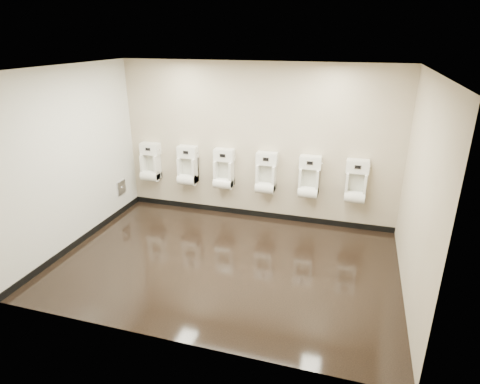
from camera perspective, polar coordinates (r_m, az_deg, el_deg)
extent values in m
cube|color=black|center=(6.14, -2.03, -9.95)|extent=(5.00, 3.50, 0.00)
cube|color=silver|center=(5.25, -2.45, 17.10)|extent=(5.00, 3.50, 0.00)
cube|color=#BCB097|center=(7.15, 2.30, 6.89)|extent=(5.00, 0.02, 2.80)
cube|color=#BCB097|center=(4.05, -10.19, -5.30)|extent=(5.00, 0.02, 2.80)
cube|color=#BCB097|center=(6.74, -22.86, 4.28)|extent=(0.02, 3.50, 2.80)
cube|color=#BCB097|center=(5.33, 24.16, -0.21)|extent=(0.02, 3.50, 2.80)
cube|color=white|center=(6.73, -22.83, 4.28)|extent=(0.01, 3.50, 2.80)
cube|color=black|center=(7.59, 2.13, -3.04)|extent=(5.00, 0.02, 0.10)
cube|color=black|center=(7.21, -21.25, -6.00)|extent=(0.02, 3.50, 0.10)
cube|color=#9E9EA3|center=(7.91, -16.53, 0.63)|extent=(0.03, 0.25, 0.25)
cylinder|color=silver|center=(7.90, -16.42, 0.61)|extent=(0.02, 0.04, 0.04)
cube|color=white|center=(7.94, -12.56, 3.57)|extent=(0.33, 0.24, 0.47)
cube|color=silver|center=(8.00, -12.31, 4.01)|extent=(0.25, 0.01, 0.35)
cylinder|color=white|center=(7.94, -12.68, 2.26)|extent=(0.33, 0.20, 0.20)
cube|color=white|center=(7.88, -12.64, 5.98)|extent=(0.37, 0.18, 0.20)
cube|color=black|center=(7.79, -12.99, 5.94)|extent=(0.09, 0.01, 0.05)
cube|color=silver|center=(7.79, -12.97, 5.95)|extent=(0.11, 0.01, 0.07)
cylinder|color=silver|center=(7.79, -11.40, 5.90)|extent=(0.01, 0.03, 0.03)
cube|color=white|center=(7.61, -7.42, 3.11)|extent=(0.33, 0.24, 0.47)
cube|color=silver|center=(7.66, -7.20, 3.57)|extent=(0.25, 0.01, 0.35)
cylinder|color=white|center=(7.61, -7.56, 1.74)|extent=(0.33, 0.20, 0.20)
cube|color=white|center=(7.54, -7.45, 5.63)|extent=(0.37, 0.18, 0.20)
cube|color=black|center=(7.45, -7.74, 5.59)|extent=(0.09, 0.01, 0.05)
cube|color=silver|center=(7.45, -7.74, 5.59)|extent=(0.11, 0.01, 0.07)
cylinder|color=silver|center=(7.46, -6.09, 5.54)|extent=(0.01, 0.03, 0.03)
cube|color=white|center=(7.36, -2.30, 2.63)|extent=(0.33, 0.24, 0.47)
cube|color=silver|center=(7.41, -2.11, 3.11)|extent=(0.25, 0.01, 0.35)
cylinder|color=white|center=(7.36, -2.45, 1.22)|extent=(0.33, 0.20, 0.20)
cube|color=white|center=(7.28, -2.26, 5.24)|extent=(0.37, 0.18, 0.20)
cube|color=black|center=(7.19, -2.50, 5.19)|extent=(0.09, 0.01, 0.05)
cube|color=silver|center=(7.20, -2.50, 5.20)|extent=(0.11, 0.01, 0.07)
cylinder|color=silver|center=(7.23, -0.81, 5.12)|extent=(0.01, 0.03, 0.03)
cube|color=white|center=(7.15, 3.73, 2.04)|extent=(0.33, 0.24, 0.47)
cube|color=silver|center=(7.21, 3.88, 2.54)|extent=(0.25, 0.01, 0.35)
cylinder|color=white|center=(7.15, 3.58, 0.59)|extent=(0.33, 0.20, 0.20)
cube|color=white|center=(7.08, 3.86, 4.72)|extent=(0.37, 0.18, 0.20)
cube|color=black|center=(6.98, 3.69, 4.66)|extent=(0.09, 0.01, 0.05)
cube|color=silver|center=(6.99, 3.69, 4.67)|extent=(0.11, 0.01, 0.07)
cylinder|color=silver|center=(7.04, 5.38, 4.58)|extent=(0.01, 0.03, 0.03)
cube|color=white|center=(7.04, 9.79, 1.43)|extent=(0.33, 0.24, 0.47)
cube|color=silver|center=(7.10, 9.89, 1.94)|extent=(0.25, 0.01, 0.35)
cylinder|color=white|center=(7.03, 9.63, -0.05)|extent=(0.33, 0.20, 0.20)
cube|color=white|center=(6.96, 10.00, 4.14)|extent=(0.37, 0.18, 0.20)
cube|color=black|center=(6.86, 9.91, 4.07)|extent=(0.09, 0.01, 0.05)
cube|color=silver|center=(6.87, 9.91, 4.08)|extent=(0.11, 0.01, 0.07)
cylinder|color=silver|center=(6.94, 11.57, 3.98)|extent=(0.01, 0.03, 0.03)
cube|color=white|center=(7.00, 16.12, 0.77)|extent=(0.33, 0.24, 0.47)
cube|color=silver|center=(7.06, 16.17, 1.29)|extent=(0.25, 0.01, 0.35)
cylinder|color=white|center=(7.00, 15.96, -0.72)|extent=(0.33, 0.20, 0.20)
cube|color=white|center=(6.92, 16.41, 3.48)|extent=(0.37, 0.18, 0.20)
cube|color=black|center=(6.83, 16.41, 3.41)|extent=(0.09, 0.01, 0.05)
cube|color=silver|center=(6.83, 16.41, 3.42)|extent=(0.11, 0.01, 0.07)
cylinder|color=silver|center=(6.93, 17.99, 3.32)|extent=(0.01, 0.03, 0.03)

